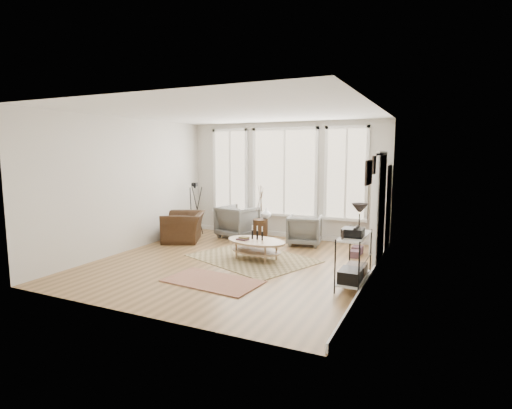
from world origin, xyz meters
The scene contains 17 objects.
room centered at (0.02, 0.03, 1.43)m, with size 5.50×5.54×2.90m.
bay_window centered at (0.00, 2.71, 1.61)m, with size 4.14×0.12×2.24m.
door centered at (2.57, 1.15, 1.12)m, with size 0.09×1.06×2.22m.
bookcase centered at (2.44, 2.23, 0.96)m, with size 0.31×0.85×2.06m.
low_shelf centered at (2.38, -0.30, 0.51)m, with size 0.38×1.08×1.30m.
wall_art centered at (2.58, -0.27, 1.88)m, with size 0.04×0.88×0.44m.
rug_main centered at (0.19, 0.46, 0.01)m, with size 2.34×1.76×0.01m, color brown.
rug_runner centered at (0.21, -1.14, 0.01)m, with size 1.60×0.89×0.01m, color brown.
coffee_table centered at (0.28, 0.42, 0.31)m, with size 1.39×1.02×0.59m.
armchair_left centered at (-1.04, 2.18, 0.41)m, with size 0.87×0.89×0.81m, color slate.
armchair_right centered at (0.75, 2.09, 0.35)m, with size 0.75×0.77×0.70m, color slate.
side_table centered at (-0.33, 1.98, 0.73)m, with size 0.36×0.36×1.52m.
vase centered at (-0.25, 2.15, 0.67)m, with size 0.25×0.25×0.26m, color silver.
accent_chair centered at (-2.05, 1.24, 0.35)m, with size 0.94×1.07×0.70m, color #352113.
tripod_camera centered at (-2.25, 2.05, 0.63)m, with size 0.48×0.48×1.36m.
book_stack_near centered at (2.05, 1.76, 0.08)m, with size 0.20×0.26×0.16m, color brown.
book_stack_far centered at (2.05, 1.44, 0.07)m, with size 0.18×0.22×0.14m, color brown.
Camera 1 is at (3.61, -6.69, 2.16)m, focal length 28.00 mm.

